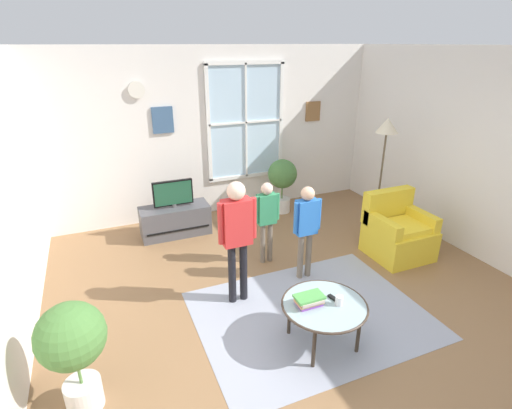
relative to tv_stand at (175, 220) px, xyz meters
name	(u,v)px	position (x,y,z in m)	size (l,w,h in m)	color
ground_plane	(313,319)	(0.93, -2.57, -0.24)	(6.05, 6.99, 0.02)	olive
back_wall	(218,132)	(0.95, 0.69, 1.14)	(5.45, 0.17, 2.72)	silver
area_rug	(311,314)	(0.93, -2.51, -0.22)	(2.42, 1.86, 0.01)	#999EAD
tv_stand	(175,220)	(0.00, 0.00, 0.00)	(1.03, 0.45, 0.46)	#4C4C51
television	(173,193)	(0.00, 0.00, 0.45)	(0.59, 0.08, 0.41)	#4C4C4C
armchair	(397,233)	(2.69, -1.80, 0.10)	(0.76, 0.74, 0.87)	yellow
coffee_table	(324,306)	(0.82, -2.92, 0.20)	(0.83, 0.83, 0.46)	#99B2B7
book_stack	(309,300)	(0.68, -2.87, 0.28)	(0.28, 0.18, 0.10)	purple
cup	(339,300)	(0.94, -2.98, 0.27)	(0.07, 0.07, 0.10)	white
remote_near_books	(334,299)	(0.94, -2.89, 0.24)	(0.04, 0.14, 0.02)	black
person_red_shirt	(237,229)	(0.30, -1.94, 0.67)	(0.43, 0.20, 1.44)	black
person_blue_shirt	(306,222)	(1.23, -1.81, 0.53)	(0.36, 0.17, 1.21)	#726656
person_green_shirt	(267,214)	(0.95, -1.28, 0.48)	(0.34, 0.15, 1.12)	#726656
potted_plant_by_window	(282,178)	(1.89, 0.16, 0.38)	(0.49, 0.49, 0.94)	silver
potted_plant_corner	(73,344)	(-1.34, -2.81, 0.41)	(0.52, 0.52, 0.98)	silver
floor_lamp	(386,137)	(2.98, -1.00, 1.24)	(0.32, 0.32, 1.75)	black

